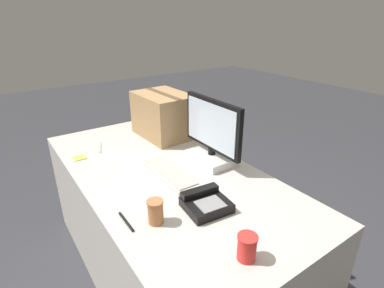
{
  "coord_description": "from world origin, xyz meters",
  "views": [
    {
      "loc": [
        1.32,
        -0.73,
        1.55
      ],
      "look_at": [
        0.06,
        0.15,
        0.88
      ],
      "focal_mm": 28.0,
      "sensor_mm": 36.0,
      "label": 1
    }
  ],
  "objects": [
    {
      "name": "monitor",
      "position": [
        0.06,
        0.29,
        0.89
      ],
      "size": [
        0.47,
        0.2,
        0.38
      ],
      "color": "white",
      "rests_on": "office_desk"
    },
    {
      "name": "paper_cup_left",
      "position": [
        0.38,
        -0.26,
        0.79
      ],
      "size": [
        0.07,
        0.07,
        0.11
      ],
      "color": "#BC7547",
      "rests_on": "office_desk"
    },
    {
      "name": "ground_plane",
      "position": [
        0.0,
        0.0,
        0.0
      ],
      "size": [
        12.0,
        12.0,
        0.0
      ],
      "primitive_type": "plane",
      "color": "#38383D"
    },
    {
      "name": "desk_phone",
      "position": [
        0.41,
        -0.02,
        0.76
      ],
      "size": [
        0.2,
        0.21,
        0.07
      ],
      "rotation": [
        0.0,
        0.0,
        -0.11
      ],
      "color": "black",
      "rests_on": "office_desk"
    },
    {
      "name": "keyboard",
      "position": [
        0.06,
        0.0,
        0.74
      ],
      "size": [
        0.43,
        0.15,
        0.03
      ],
      "rotation": [
        0.0,
        0.0,
        -0.02
      ],
      "color": "beige",
      "rests_on": "office_desk"
    },
    {
      "name": "sticky_note_pad",
      "position": [
        -0.44,
        -0.35,
        0.73
      ],
      "size": [
        0.07,
        0.07,
        0.01
      ],
      "color": "#E5DB4C",
      "rests_on": "office_desk"
    },
    {
      "name": "spoon",
      "position": [
        -0.49,
        -0.2,
        0.73
      ],
      "size": [
        0.17,
        0.07,
        0.0
      ],
      "rotation": [
        0.0,
        0.0,
        5.92
      ],
      "color": "#B2B2B7",
      "rests_on": "office_desk"
    },
    {
      "name": "office_desk",
      "position": [
        0.0,
        0.0,
        0.37
      ],
      "size": [
        1.8,
        0.9,
        0.73
      ],
      "color": "beige",
      "rests_on": "ground_plane"
    },
    {
      "name": "paper_cup_right",
      "position": [
        0.74,
        -0.09,
        0.78
      ],
      "size": [
        0.08,
        0.08,
        0.1
      ],
      "color": "red",
      "rests_on": "office_desk"
    },
    {
      "name": "pen_marker",
      "position": [
        0.31,
        -0.37,
        0.74
      ],
      "size": [
        0.14,
        0.01,
        0.01
      ],
      "rotation": [
        0.0,
        0.0,
        3.13
      ],
      "color": "black",
      "rests_on": "office_desk"
    },
    {
      "name": "cardboard_box",
      "position": [
        -0.48,
        0.27,
        0.89
      ],
      "size": [
        0.43,
        0.32,
        0.31
      ],
      "rotation": [
        0.0,
        0.0,
        0.04
      ],
      "color": "tan",
      "rests_on": "office_desk"
    }
  ]
}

